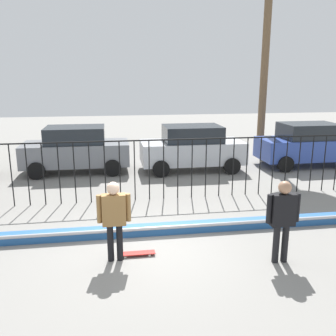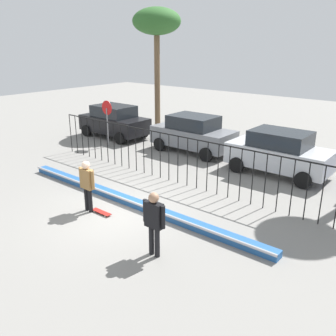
% 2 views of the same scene
% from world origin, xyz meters
% --- Properties ---
extents(ground_plane, '(60.00, 60.00, 0.00)m').
position_xyz_m(ground_plane, '(0.00, 0.00, 0.00)').
color(ground_plane, gray).
extents(bowl_coping_ledge, '(11.00, 0.41, 0.27)m').
position_xyz_m(bowl_coping_ledge, '(0.00, 0.79, 0.12)').
color(bowl_coping_ledge, '#235699').
rests_on(bowl_coping_ledge, ground).
extents(perimeter_fence, '(14.04, 0.04, 1.97)m').
position_xyz_m(perimeter_fence, '(0.00, 3.51, 1.20)').
color(perimeter_fence, black).
rests_on(perimeter_fence, ground).
extents(skateboarder, '(0.72, 0.27, 1.77)m').
position_xyz_m(skateboarder, '(-0.71, -0.46, 1.06)').
color(skateboarder, black).
rests_on(skateboarder, ground).
extents(skateboard, '(0.80, 0.20, 0.07)m').
position_xyz_m(skateboard, '(-0.23, -0.33, 0.06)').
color(skateboard, '#A51E19').
rests_on(skateboard, ground).
extents(camera_operator, '(0.73, 0.28, 1.82)m').
position_xyz_m(camera_operator, '(2.80, -1.08, 1.09)').
color(camera_operator, black).
rests_on(camera_operator, ground).
extents(parked_car_gray, '(4.30, 2.12, 1.90)m').
position_xyz_m(parked_car_gray, '(-2.15, 7.53, 0.97)').
color(parked_car_gray, slate).
rests_on(parked_car_gray, ground).
extents(parked_car_silver, '(4.30, 2.12, 1.90)m').
position_xyz_m(parked_car_silver, '(2.67, 7.10, 0.97)').
color(parked_car_silver, '#B7BABF').
rests_on(parked_car_silver, ground).
extents(parked_car_blue, '(4.30, 2.12, 1.90)m').
position_xyz_m(parked_car_blue, '(7.91, 7.08, 0.97)').
color(parked_car_blue, '#2D479E').
rests_on(parked_car_blue, ground).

